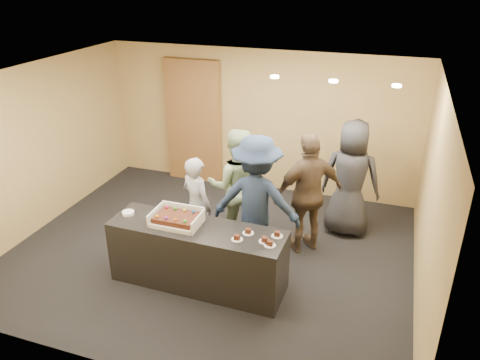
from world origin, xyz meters
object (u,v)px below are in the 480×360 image
Objects in this scene: storage_cabinet at (194,122)px; person_dark_suit at (351,179)px; person_navy_man at (256,201)px; person_brown_extra at (308,194)px; person_server_grey at (197,205)px; person_sage_man at (236,186)px; serving_counter at (198,256)px; cake_box at (177,220)px; plate_stack at (128,213)px; sheet_cake at (176,218)px.

storage_cabinet reaches higher than person_dark_suit.
person_brown_extra is (0.64, 0.56, -0.04)m from person_navy_man.
person_server_grey is 0.81× the size of person_brown_extra.
storage_cabinet is at bearing -16.49° from person_dark_suit.
person_server_grey is 0.70m from person_sage_man.
person_server_grey is 1.68m from person_brown_extra.
serving_counter is 1.56× the size of person_server_grey.
person_dark_suit is (2.05, 2.07, 0.02)m from cake_box.
person_server_grey reaches higher than plate_stack.
plate_stack is 0.09× the size of person_brown_extra.
storage_cabinet is 3.77× the size of cake_box.
person_dark_suit is at bearing 45.60° from sheet_cake.
sheet_cake is 0.29× the size of person_dark_suit.
plate_stack is 1.73m from person_sage_man.
storage_cabinet is at bearing -40.71° from person_server_grey.
serving_counter is 0.62m from sheet_cake.
person_navy_man is at bearing 25.92° from plate_stack.
person_brown_extra reaches higher than cake_box.
person_brown_extra reaches higher than person_server_grey.
serving_counter is at bearing -4.75° from cake_box.
serving_counter is 14.42× the size of plate_stack.
serving_counter is 1.24× the size of person_dark_suit.
storage_cabinet is 3.17m from person_navy_man.
person_navy_man is (0.87, 0.82, -0.01)m from sheet_cake.
person_dark_suit is at bearing 36.35° from plate_stack.
plate_stack is 0.09× the size of person_dark_suit.
sheet_cake is at bearing -90.88° from cake_box.
person_server_grey is (0.69, 0.78, -0.15)m from plate_stack.
person_dark_suit is (2.80, 2.06, 0.04)m from plate_stack.
person_dark_suit is (1.18, 1.27, -0.02)m from person_navy_man.
storage_cabinet is 1.29× the size of person_brown_extra.
person_navy_man is 0.85m from person_brown_extra.
person_navy_man reaches higher than plate_stack.
plate_stack is at bearing 179.83° from cake_box.
storage_cabinet is 1.27× the size of person_dark_suit.
person_brown_extra is (1.58, 0.56, 0.18)m from person_server_grey.
person_server_grey reaches higher than sheet_cake.
person_navy_man is at bearing 1.61° from person_brown_extra.
serving_counter is 3.63m from storage_cabinet.
serving_counter is at bearing 64.79° from person_sage_man.
person_navy_man is (0.58, 0.82, 0.54)m from serving_counter.
person_sage_man reaches higher than person_server_grey.
plate_stack is (-0.76, 0.03, -0.08)m from sheet_cake.
person_dark_suit reaches higher than person_server_grey.
person_navy_man is (1.63, 0.79, 0.07)m from plate_stack.
person_sage_man reaches higher than cake_box.
serving_counter is 4.32× the size of sheet_cake.
person_brown_extra is at bearing -142.82° from person_navy_man.
person_navy_man is 1.04× the size of person_brown_extra.
person_sage_man is (0.38, 1.33, -0.07)m from sheet_cake.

